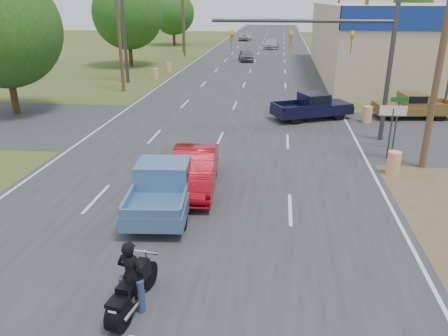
# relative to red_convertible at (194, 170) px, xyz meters

# --- Properties ---
(main_road) EXTENTS (15.00, 180.00, 0.02)m
(main_road) POSITION_rel_red_convertible_xyz_m (0.13, 30.60, -0.77)
(main_road) COLOR #2D2D30
(main_road) RESTS_ON ground
(cross_road) EXTENTS (120.00, 10.00, 0.02)m
(cross_road) POSITION_rel_red_convertible_xyz_m (0.13, 8.60, -0.77)
(cross_road) COLOR #2D2D30
(cross_road) RESTS_ON ground
(utility_pole_1) EXTENTS (2.00, 0.28, 10.00)m
(utility_pole_1) POSITION_rel_red_convertible_xyz_m (9.63, 3.60, 4.54)
(utility_pole_1) COLOR #4C3823
(utility_pole_1) RESTS_ON ground
(utility_pole_2) EXTENTS (2.00, 0.28, 10.00)m
(utility_pole_2) POSITION_rel_red_convertible_xyz_m (9.63, 21.60, 4.54)
(utility_pole_2) COLOR #4C3823
(utility_pole_2) RESTS_ON ground
(utility_pole_3) EXTENTS (2.00, 0.28, 10.00)m
(utility_pole_3) POSITION_rel_red_convertible_xyz_m (9.63, 39.60, 4.54)
(utility_pole_3) COLOR #4C3823
(utility_pole_3) RESTS_ON ground
(utility_pole_5) EXTENTS (2.00, 0.28, 10.00)m
(utility_pole_5) POSITION_rel_red_convertible_xyz_m (-9.37, 18.60, 4.54)
(utility_pole_5) COLOR #4C3823
(utility_pole_5) RESTS_ON ground
(utility_pole_6) EXTENTS (2.00, 0.28, 10.00)m
(utility_pole_6) POSITION_rel_red_convertible_xyz_m (-9.37, 42.60, 4.54)
(utility_pole_6) COLOR #4C3823
(utility_pole_6) RESTS_ON ground
(tree_0) EXTENTS (7.14, 7.14, 8.84)m
(tree_0) POSITION_rel_red_convertible_xyz_m (-13.87, 10.60, 4.48)
(tree_0) COLOR #422D19
(tree_0) RESTS_ON ground
(tree_1) EXTENTS (7.56, 7.56, 9.36)m
(tree_1) POSITION_rel_red_convertible_xyz_m (-13.37, 32.60, 4.80)
(tree_1) COLOR #422D19
(tree_1) RESTS_ON ground
(tree_2) EXTENTS (6.72, 6.72, 8.32)m
(tree_2) POSITION_rel_red_convertible_xyz_m (-14.07, 56.60, 4.17)
(tree_2) COLOR #422D19
(tree_2) RESTS_ON ground
(tree_5) EXTENTS (7.98, 7.98, 9.88)m
(tree_5) POSITION_rel_red_convertible_xyz_m (30.13, 85.60, 5.11)
(tree_5) COLOR #422D19
(tree_5) RESTS_ON ground
(tree_6) EXTENTS (8.82, 8.82, 10.92)m
(tree_6) POSITION_rel_red_convertible_xyz_m (-29.87, 85.60, 5.73)
(tree_6) COLOR #422D19
(tree_6) RESTS_ON ground
(barrel_0) EXTENTS (0.56, 0.56, 1.00)m
(barrel_0) POSITION_rel_red_convertible_xyz_m (8.13, 2.60, -0.28)
(barrel_0) COLOR orange
(barrel_0) RESTS_ON ground
(barrel_1) EXTENTS (0.56, 0.56, 1.00)m
(barrel_1) POSITION_rel_red_convertible_xyz_m (8.53, 11.10, -0.28)
(barrel_1) COLOR orange
(barrel_1) RESTS_ON ground
(barrel_2) EXTENTS (0.56, 0.56, 1.00)m
(barrel_2) POSITION_rel_red_convertible_xyz_m (-8.37, 24.60, -0.28)
(barrel_2) COLOR orange
(barrel_2) RESTS_ON ground
(barrel_3) EXTENTS (0.56, 0.56, 1.00)m
(barrel_3) POSITION_rel_red_convertible_xyz_m (-8.07, 28.60, -0.28)
(barrel_3) COLOR orange
(barrel_3) RESTS_ON ground
(lane_sign) EXTENTS (1.20, 0.08, 2.52)m
(lane_sign) POSITION_rel_red_convertible_xyz_m (8.33, 4.60, 1.12)
(lane_sign) COLOR #3F3F44
(lane_sign) RESTS_ON ground
(street_name_sign) EXTENTS (0.80, 0.08, 2.61)m
(street_name_sign) POSITION_rel_red_convertible_xyz_m (8.93, 6.10, 0.83)
(street_name_sign) COLOR #3F3F44
(street_name_sign) RESTS_ON ground
(signal_mast) EXTENTS (9.12, 0.40, 7.00)m
(signal_mast) POSITION_rel_red_convertible_xyz_m (5.95, 7.60, 4.02)
(signal_mast) COLOR #3F3F44
(signal_mast) RESTS_ON ground
(red_convertible) EXTENTS (2.02, 4.85, 1.56)m
(red_convertible) POSITION_rel_red_convertible_xyz_m (0.00, 0.00, 0.00)
(red_convertible) COLOR maroon
(red_convertible) RESTS_ON ground
(motorcycle) EXTENTS (0.82, 2.33, 1.18)m
(motorcycle) POSITION_rel_red_convertible_xyz_m (-0.12, -7.34, -0.25)
(motorcycle) COLOR black
(motorcycle) RESTS_ON ground
(rider) EXTENTS (0.71, 0.52, 1.78)m
(rider) POSITION_rel_red_convertible_xyz_m (-0.11, -7.28, 0.11)
(rider) COLOR black
(rider) RESTS_ON ground
(blue_pickup) EXTENTS (2.43, 5.28, 1.70)m
(blue_pickup) POSITION_rel_red_convertible_xyz_m (-0.78, -1.61, 0.08)
(blue_pickup) COLOR black
(blue_pickup) RESTS_ON ground
(navy_pickup) EXTENTS (5.22, 3.81, 1.62)m
(navy_pickup) POSITION_rel_red_convertible_xyz_m (5.34, 11.55, 0.04)
(navy_pickup) COLOR black
(navy_pickup) RESTS_ON ground
(brown_pickup) EXTENTS (4.93, 2.41, 1.57)m
(brown_pickup) POSITION_rel_red_convertible_xyz_m (11.42, 12.58, 0.01)
(brown_pickup) COLOR black
(brown_pickup) RESTS_ON ground
(distant_car_grey) EXTENTS (2.22, 4.17, 1.35)m
(distant_car_grey) POSITION_rel_red_convertible_xyz_m (-0.95, 38.51, -0.10)
(distant_car_grey) COLOR slate
(distant_car_grey) RESTS_ON ground
(distant_car_silver) EXTENTS (2.28, 4.97, 1.41)m
(distant_car_silver) POSITION_rel_red_convertible_xyz_m (1.80, 53.50, -0.08)
(distant_car_silver) COLOR #AEADB2
(distant_car_silver) RESTS_ON ground
(distant_car_white) EXTENTS (2.21, 4.39, 1.19)m
(distant_car_white) POSITION_rel_red_convertible_xyz_m (-3.31, 66.97, -0.18)
(distant_car_white) COLOR silver
(distant_car_white) RESTS_ON ground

